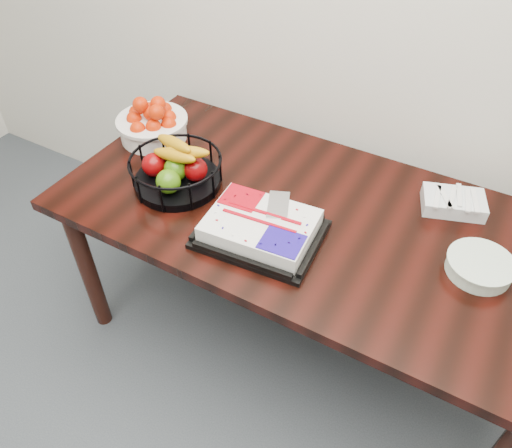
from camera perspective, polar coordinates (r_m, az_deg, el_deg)
The scene contains 6 objects.
table at distance 1.83m, azimuth 5.78°, elevation -0.58°, with size 1.80×0.90×0.75m.
cake_tray at distance 1.65m, azimuth 0.53°, elevation -0.45°, with size 0.42×0.34×0.08m.
tangerine_bowl at distance 2.14m, azimuth -11.81°, elevation 11.47°, with size 0.29×0.29×0.19m.
fruit_basket at distance 1.86m, azimuth -9.13°, elevation 6.27°, with size 0.34×0.34×0.18m.
plate_stack at distance 1.69m, azimuth 24.19°, elevation -4.45°, with size 0.21×0.21×0.05m.
fork_bag at distance 1.89m, azimuth 21.63°, elevation 2.37°, with size 0.24×0.20×0.06m.
Camera 1 is at (0.49, 0.76, 1.92)m, focal length 35.00 mm.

